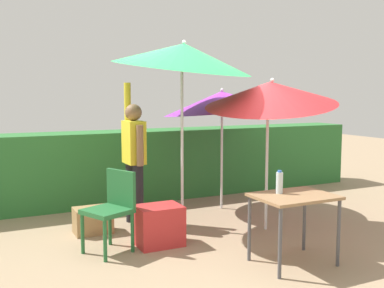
# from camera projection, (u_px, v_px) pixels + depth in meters

# --- Properties ---
(ground_plane) EXTENTS (24.00, 24.00, 0.00)m
(ground_plane) POSITION_uv_depth(u_px,v_px,m) (203.00, 235.00, 5.52)
(ground_plane) COLOR #9E8466
(hedge_row) EXTENTS (8.00, 0.70, 1.14)m
(hedge_row) POSITION_uv_depth(u_px,v_px,m) (143.00, 165.00, 7.39)
(hedge_row) COLOR #2D7033
(hedge_row) RESTS_ON ground_plane
(umbrella_rainbow) EXTENTS (1.79, 1.78, 2.52)m
(umbrella_rainbow) POSITION_uv_depth(u_px,v_px,m) (183.00, 56.00, 5.58)
(umbrella_rainbow) COLOR silver
(umbrella_rainbow) RESTS_ON ground_plane
(umbrella_orange) EXTENTS (1.70, 1.67, 2.08)m
(umbrella_orange) POSITION_uv_depth(u_px,v_px,m) (270.00, 93.00, 5.57)
(umbrella_orange) COLOR silver
(umbrella_orange) RESTS_ON ground_plane
(umbrella_yellow) EXTENTS (1.77, 1.76, 1.86)m
(umbrella_yellow) POSITION_uv_depth(u_px,v_px,m) (222.00, 102.00, 6.63)
(umbrella_yellow) COLOR silver
(umbrella_yellow) RESTS_ON ground_plane
(person_vendor) EXTENTS (0.23, 0.55, 1.88)m
(person_vendor) POSITION_uv_depth(u_px,v_px,m) (134.00, 155.00, 5.89)
(person_vendor) COLOR black
(person_vendor) RESTS_ON ground_plane
(chair_plastic) EXTENTS (0.58, 0.58, 0.89)m
(chair_plastic) POSITION_uv_depth(u_px,v_px,m) (112.00, 206.00, 4.90)
(chair_plastic) COLOR #236633
(chair_plastic) RESTS_ON ground_plane
(cooler_box) EXTENTS (0.51, 0.39, 0.46)m
(cooler_box) POSITION_uv_depth(u_px,v_px,m) (159.00, 225.00, 5.13)
(cooler_box) COLOR red
(cooler_box) RESTS_ON ground_plane
(crate_cardboard) EXTENTS (0.46, 0.32, 0.32)m
(crate_cardboard) POSITION_uv_depth(u_px,v_px,m) (93.00, 220.00, 5.60)
(crate_cardboard) COLOR #9E7A4C
(crate_cardboard) RESTS_ON ground_plane
(folding_table) EXTENTS (0.80, 0.60, 0.71)m
(folding_table) POSITION_uv_depth(u_px,v_px,m) (294.00, 203.00, 4.54)
(folding_table) COLOR #4C4C51
(folding_table) RESTS_ON ground_plane
(bottle_water) EXTENTS (0.07, 0.07, 0.24)m
(bottle_water) POSITION_uv_depth(u_px,v_px,m) (279.00, 182.00, 4.58)
(bottle_water) COLOR silver
(bottle_water) RESTS_ON folding_table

